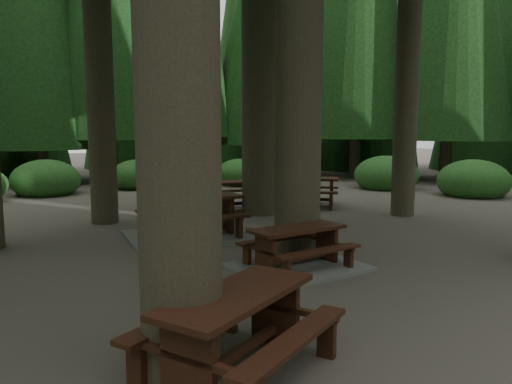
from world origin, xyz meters
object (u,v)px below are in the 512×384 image
picnic_table_d (305,187)px  picnic_table_f (230,191)px  picnic_table_a (297,255)px  picnic_table_c (191,222)px  picnic_table_e (237,319)px

picnic_table_d → picnic_table_f: bearing=-148.4°
picnic_table_a → picnic_table_c: (-0.54, 3.08, 0.09)m
picnic_table_a → picnic_table_e: (-2.52, -2.55, 0.29)m
picnic_table_a → picnic_table_c: bearing=96.9°
picnic_table_e → picnic_table_f: bearing=35.5°
picnic_table_e → picnic_table_f: picnic_table_f is taller
picnic_table_a → picnic_table_d: bearing=49.5°
picnic_table_d → picnic_table_f: size_ratio=1.12×
picnic_table_a → picnic_table_e: bearing=-137.6°
picnic_table_a → picnic_table_e: picnic_table_e is taller
picnic_table_c → picnic_table_d: (4.62, 2.22, 0.24)m
picnic_table_a → picnic_table_d: picnic_table_d is taller
picnic_table_d → picnic_table_e: (-6.60, -7.85, -0.04)m
picnic_table_a → picnic_table_e: 3.59m
picnic_table_d → picnic_table_e: 10.26m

